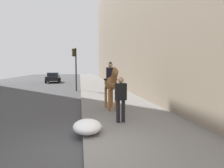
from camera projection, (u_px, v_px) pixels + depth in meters
The scene contains 6 objects.
sidewalk_slab at pixel (157, 143), 5.44m from camera, with size 120.00×4.09×0.12m, color slate.
mounted_horse_near at pixel (111, 83), 9.46m from camera, with size 2.15×0.64×2.35m.
pedestrian_greeting at pixel (121, 97), 7.22m from camera, with size 0.28×0.41×1.70m.
car_near_lane at pixel (53, 77), 28.39m from camera, with size 3.88×2.02×1.44m.
traffic_light_near_curb at pixel (75, 62), 17.76m from camera, with size 0.20×0.44×3.94m.
snow_pile_near at pixel (87, 127), 6.11m from camera, with size 1.17×0.90×0.41m, color white.
Camera 1 is at (-5.00, 0.06, 2.17)m, focal length 31.19 mm.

